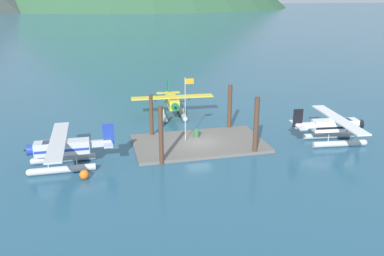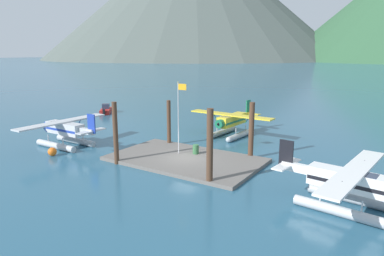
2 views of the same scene
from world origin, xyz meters
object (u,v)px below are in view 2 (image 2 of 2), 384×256
Objects in this scene: seaplane_white_stbd_aft at (348,186)px; seaplane_silver_port_aft at (65,132)px; boat_red_open_west at (106,110)px; fuel_drum at (196,149)px; seaplane_yellow_bow_centre at (231,123)px; flagpole at (179,110)px; mooring_buoy at (52,152)px.

seaplane_white_stbd_aft and seaplane_silver_port_aft have the same top height.
seaplane_white_stbd_aft is 2.50× the size of boat_red_open_west.
seaplane_white_stbd_aft is 42.72m from boat_red_open_west.
seaplane_silver_port_aft is 20.41m from boat_red_open_west.
seaplane_yellow_bow_centre reaches higher than fuel_drum.
mooring_buoy is (-10.44, -6.37, -4.07)m from flagpole.
seaplane_silver_port_aft is (-12.77, -13.45, 0.00)m from seaplane_yellow_bow_centre.
seaplane_white_stbd_aft is 1.01× the size of seaplane_silver_port_aft.
seaplane_white_stbd_aft is 27.59m from seaplane_silver_port_aft.
flagpole is 13.09m from seaplane_silver_port_aft.
mooring_buoy is 23.90m from boat_red_open_west.
seaplane_silver_port_aft is 2.48× the size of boat_red_open_west.
seaplane_yellow_bow_centre is at bearing 87.37° from flagpole.
mooring_buoy is 3.71m from seaplane_silver_port_aft.
fuel_drum is 28.19m from boat_red_open_west.
seaplane_yellow_bow_centre is 1.01× the size of seaplane_silver_port_aft.
seaplane_white_stbd_aft is at bearing -13.09° from flagpole.
flagpole is 4.04m from fuel_drum.
mooring_buoy is at bearing -123.55° from seaplane_yellow_bow_centre.
flagpole is 0.65× the size of seaplane_white_stbd_aft.
seaplane_silver_port_aft is at bearing -162.87° from fuel_drum.
seaplane_silver_port_aft is (-13.61, -4.20, 0.84)m from fuel_drum.
flagpole is at bearing 15.40° from seaplane_silver_port_aft.
fuel_drum is at bearing 31.44° from mooring_buoy.
flagpole is at bearing 166.91° from seaplane_white_stbd_aft.
flagpole reaches higher than seaplane_silver_port_aft.
flagpole is 8.27× the size of mooring_buoy.
seaplane_white_stbd_aft reaches higher than boat_red_open_west.
boat_red_open_west is (-25.24, 12.54, -0.25)m from fuel_drum.
fuel_drum is at bearing -84.79° from seaplane_yellow_bow_centre.
seaplane_silver_port_aft is (-27.59, 0.16, 0.00)m from seaplane_white_stbd_aft.
flagpole reaches higher than mooring_buoy.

